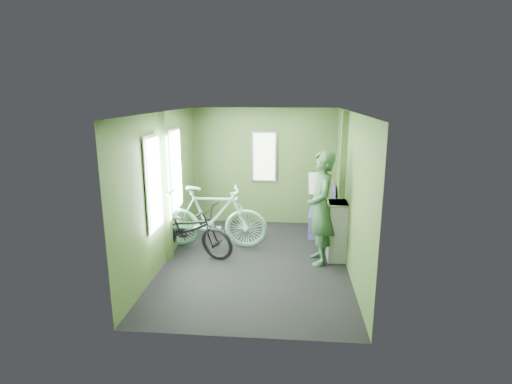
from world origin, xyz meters
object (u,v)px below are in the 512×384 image
(bicycle_black, at_px, (189,254))
(bicycle_mint, at_px, (213,248))
(waste_box, at_px, (337,231))
(passenger, at_px, (321,208))
(bench_seat, at_px, (323,220))

(bicycle_black, height_order, bicycle_mint, bicycle_mint)
(waste_box, bearing_deg, bicycle_mint, 172.41)
(bicycle_black, distance_m, bicycle_mint, 0.45)
(passenger, bearing_deg, bench_seat, 168.16)
(bench_seat, bearing_deg, bicycle_black, -145.84)
(waste_box, distance_m, bench_seat, 1.26)
(bicycle_mint, bearing_deg, passenger, -103.80)
(bicycle_black, height_order, bench_seat, bench_seat)
(bicycle_mint, bearing_deg, bench_seat, -64.21)
(passenger, relative_size, bench_seat, 2.01)
(bicycle_black, bearing_deg, bench_seat, -38.54)
(bicycle_mint, relative_size, waste_box, 1.97)
(bicycle_black, xyz_separation_m, passenger, (2.11, -0.12, 0.87))
(bicycle_mint, bearing_deg, bicycle_black, 127.98)
(waste_box, bearing_deg, bicycle_black, -179.76)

